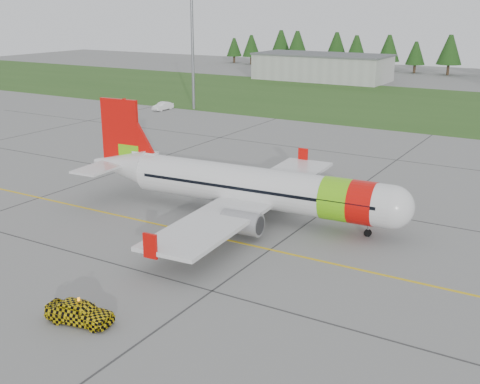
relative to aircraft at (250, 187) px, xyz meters
The scene contains 9 objects.
ground 14.83m from the aircraft, 109.81° to the right, with size 320.00×320.00×0.00m, color gray.
aircraft is the anchor object (origin of this frame).
follow_me_car 21.00m from the aircraft, 88.06° to the right, with size 1.65×1.40×4.10m, color yellow.
service_van 57.75m from the aircraft, 135.29° to the left, with size 1.49×1.41×4.28m, color white.
grass_strip 68.51m from the aircraft, 94.14° to the left, with size 320.00×50.00×0.03m, color #30561E.
taxi_guideline 8.02m from the aircraft, 130.83° to the right, with size 120.00×0.25×0.02m, color gold.
hangar_west 102.43m from the aircraft, 109.95° to the left, with size 32.00×14.00×6.00m, color #A8A8A3.
floodlight_mast 58.13m from the aircraft, 129.84° to the left, with size 0.50×0.50×20.00m, color slate.
treeline 124.40m from the aircraft, 92.28° to the left, with size 160.00×8.00×10.00m, color #1C3F14, non-canonical shape.
Camera 1 is at (29.49, -29.18, 17.57)m, focal length 45.00 mm.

